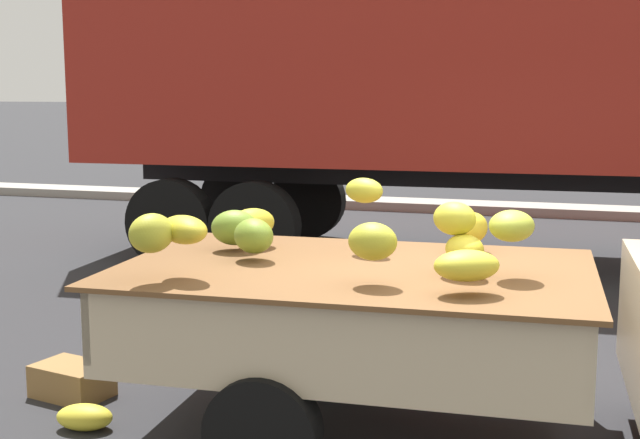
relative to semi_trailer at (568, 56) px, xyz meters
The scene contains 4 objects.
curb_strip 5.02m from the semi_trailer, 94.75° to the left, with size 80.00×0.80×0.16m, color gray.
semi_trailer is the anchor object (origin of this frame).
fallen_banana_bunch_near_tailgate 7.18m from the semi_trailer, 114.72° to the right, with size 0.37×0.22×0.17m, color yellow.
produce_crate 6.92m from the semi_trailer, 119.87° to the right, with size 0.52×0.36×0.23m, color olive.
Camera 1 is at (0.47, -5.06, 2.17)m, focal length 47.77 mm.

